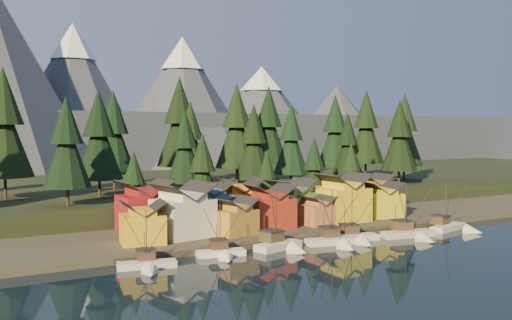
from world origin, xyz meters
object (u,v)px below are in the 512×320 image
boat_6 (453,221)px  house_front_0 (143,221)px  house_back_1 (209,203)px  boat_3 (337,234)px  boat_5 (412,227)px  boat_4 (356,231)px  boat_0 (148,258)px  house_front_1 (183,209)px  house_back_0 (144,205)px  boat_1 (222,246)px  boat_2 (282,237)px

boat_6 → house_front_0: bearing=153.9°
house_front_0 → house_back_1: (17.70, 8.71, 1.16)m
boat_3 → boat_5: size_ratio=0.96×
boat_5 → house_back_1: bearing=154.3°
boat_4 → house_front_0: bearing=176.2°
boat_0 → boat_5: size_ratio=0.81×
boat_5 → house_front_1: house_front_1 is taller
house_front_1 → house_back_0: 10.14m
boat_1 → boat_6: bearing=10.4°
house_back_0 → boat_5: bearing=-30.9°
boat_3 → house_front_1: house_front_1 is taller
boat_5 → house_back_0: size_ratio=1.24×
boat_3 → boat_5: bearing=5.5°
boat_1 → boat_5: bearing=7.6°
boat_3 → house_back_1: size_ratio=1.20×
boat_2 → house_front_0: 25.85m
house_front_0 → house_back_1: house_back_1 is taller
boat_1 → boat_4: bearing=10.9°
house_front_1 → boat_0: bearing=-139.1°
boat_2 → house_front_0: size_ratio=1.41×
house_front_0 → house_front_1: house_front_1 is taller
boat_0 → boat_4: (43.56, 0.81, 0.22)m
boat_0 → boat_5: (56.01, -2.08, 0.32)m
boat_1 → boat_5: boat_5 is taller
house_front_1 → boat_1: bearing=-93.7°
boat_2 → house_front_1: bearing=120.6°
boat_1 → boat_6: 55.82m
boat_4 → house_back_0: 43.09m
boat_5 → house_front_0: bearing=172.8°
house_front_1 → house_back_1: 10.78m
boat_0 → house_front_1: bearing=64.2°
boat_1 → house_back_1: 21.90m
boat_5 → house_front_0: (-52.23, 15.43, 3.35)m
boat_2 → house_back_1: (-5.02, 20.68, 4.19)m
boat_0 → house_back_0: bearing=85.2°
boat_4 → house_front_1: size_ratio=1.00×
boat_0 → house_front_0: 14.35m
boat_3 → house_front_0: boat_3 is taller
boat_2 → boat_6: bearing=-15.8°
boat_0 → boat_1: boat_0 is taller
boat_5 → house_back_1: 42.37m
house_back_0 → boat_6: bearing=-23.9°
boat_0 → house_back_0: 26.52m
boat_1 → boat_2: (12.20, -0.54, 0.58)m
boat_1 → boat_3: size_ratio=0.83×
boat_3 → house_front_0: (-34.12, 13.57, 3.45)m
boat_2 → boat_4: 17.07m
boat_6 → boat_3: bearing=165.0°
boat_3 → house_back_0: bearing=151.5°
boat_0 → boat_5: 56.05m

